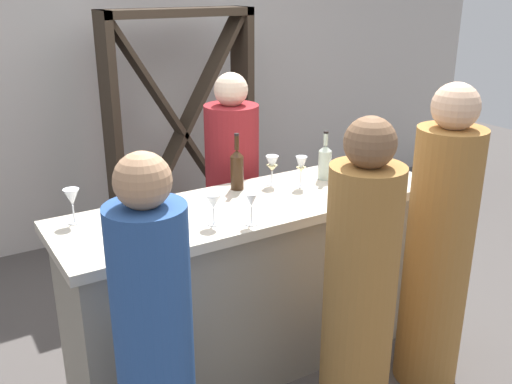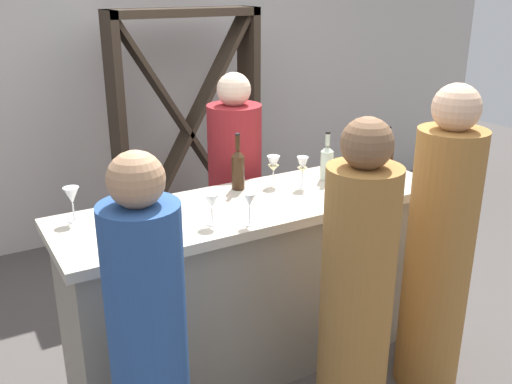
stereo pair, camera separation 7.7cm
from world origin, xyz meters
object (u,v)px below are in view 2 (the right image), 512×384
(wine_glass_near_right, at_px, (212,202))
(wine_glass_far_right, at_px, (72,197))
(wine_glass_near_left, at_px, (250,202))
(wine_bottle_second_right_dark_green, at_px, (370,148))
(wine_glass_near_center, at_px, (140,224))
(wine_bottle_leftmost_amber_brown, at_px, (238,168))
(person_server_behind, at_px, (235,203))
(wine_rack, at_px, (188,133))
(person_left_guest, at_px, (356,298))
(wine_glass_far_center, at_px, (273,165))
(wine_bottle_center_amber_brown, at_px, (386,157))
(wine_glass_far_left, at_px, (302,166))
(person_right_guest, at_px, (149,348))
(wine_bottle_second_left_clear_pale, at_px, (327,162))
(person_center_guest, at_px, (439,254))

(wine_glass_near_right, bearing_deg, wine_glass_far_right, 146.93)
(wine_glass_near_left, bearing_deg, wine_bottle_second_right_dark_green, 21.10)
(wine_glass_near_center, bearing_deg, wine_bottle_leftmost_amber_brown, 30.59)
(wine_glass_near_right, relative_size, person_server_behind, 0.10)
(wine_rack, bearing_deg, wine_bottle_second_right_dark_green, -68.67)
(person_left_guest, bearing_deg, wine_rack, -15.14)
(wine_glass_near_right, distance_m, wine_glass_far_center, 0.63)
(wine_glass_near_left, xyz_separation_m, wine_glass_near_center, (-0.52, 0.04, -0.02))
(wine_bottle_leftmost_amber_brown, bearing_deg, wine_bottle_center_amber_brown, -14.64)
(wine_glass_far_left, height_order, person_server_behind, person_server_behind)
(wine_glass_near_left, bearing_deg, wine_glass_far_center, 47.26)
(wine_bottle_second_right_dark_green, relative_size, person_right_guest, 0.20)
(wine_glass_near_left, bearing_deg, wine_bottle_second_left_clear_pale, 26.13)
(wine_glass_far_left, bearing_deg, wine_rack, 90.04)
(wine_rack, xyz_separation_m, wine_bottle_second_left_clear_pale, (0.19, -1.55, 0.15))
(wine_bottle_second_left_clear_pale, xyz_separation_m, person_server_behind, (-0.32, 0.52, -0.37))
(wine_bottle_leftmost_amber_brown, distance_m, person_right_guest, 1.20)
(wine_bottle_leftmost_amber_brown, bearing_deg, wine_glass_near_left, -111.80)
(wine_glass_near_left, height_order, wine_glass_near_center, wine_glass_near_left)
(wine_glass_far_center, bearing_deg, wine_glass_near_left, -132.74)
(wine_bottle_center_amber_brown, height_order, wine_glass_near_right, wine_bottle_center_amber_brown)
(wine_bottle_leftmost_amber_brown, bearing_deg, wine_glass_near_right, -132.34)
(wine_bottle_second_left_clear_pale, height_order, person_server_behind, person_server_behind)
(person_center_guest, relative_size, person_right_guest, 1.07)
(wine_bottle_center_amber_brown, relative_size, wine_glass_near_right, 1.95)
(wine_bottle_leftmost_amber_brown, bearing_deg, wine_glass_far_right, -179.58)
(wine_glass_far_left, distance_m, wine_glass_far_right, 1.22)
(wine_glass_near_right, height_order, wine_glass_far_center, wine_glass_far_center)
(wine_bottle_second_right_dark_green, bearing_deg, wine_glass_far_center, -179.88)
(wine_glass_far_left, relative_size, person_server_behind, 0.11)
(wine_glass_far_left, bearing_deg, wine_bottle_leftmost_amber_brown, 154.92)
(wine_glass_near_left, relative_size, person_center_guest, 0.09)
(wine_glass_far_center, height_order, person_left_guest, person_left_guest)
(person_center_guest, bearing_deg, wine_bottle_second_left_clear_pale, 16.14)
(wine_bottle_second_left_clear_pale, relative_size, wine_glass_far_center, 1.68)
(wine_bottle_center_amber_brown, bearing_deg, wine_glass_far_right, 172.89)
(wine_rack, height_order, wine_glass_near_left, wine_rack)
(wine_bottle_leftmost_amber_brown, distance_m, wine_bottle_center_amber_brown, 0.89)
(wine_glass_far_center, distance_m, person_left_guest, 0.95)
(wine_glass_near_center, bearing_deg, wine_glass_far_right, 115.29)
(wine_bottle_second_left_clear_pale, height_order, wine_glass_far_center, wine_bottle_second_left_clear_pale)
(person_center_guest, bearing_deg, wine_glass_far_left, 30.79)
(wine_bottle_leftmost_amber_brown, bearing_deg, wine_glass_near_center, -149.41)
(wine_glass_far_right, distance_m, person_server_behind, 1.22)
(person_right_guest, bearing_deg, wine_glass_near_left, -42.16)
(person_left_guest, distance_m, person_center_guest, 0.61)
(wine_glass_far_right, height_order, person_right_guest, person_right_guest)
(wine_bottle_second_left_clear_pale, xyz_separation_m, wine_glass_far_left, (-0.19, -0.04, 0.01))
(wine_glass_near_right, distance_m, wine_glass_far_right, 0.66)
(wine_bottle_center_amber_brown, relative_size, person_center_guest, 0.18)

